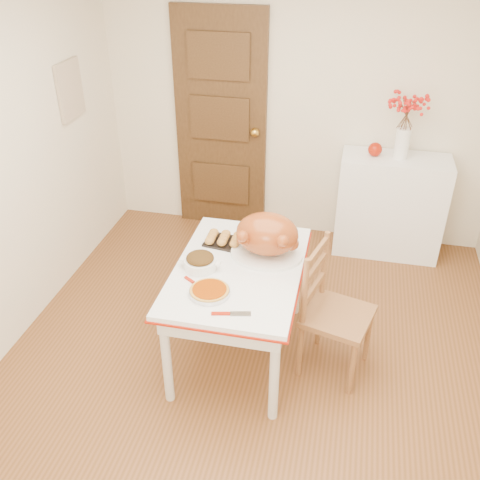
% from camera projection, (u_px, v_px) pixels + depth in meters
% --- Properties ---
extents(floor, '(3.50, 4.00, 0.00)m').
position_uv_depth(floor, '(252.00, 369.00, 3.72)').
color(floor, brown).
rests_on(floor, ground).
extents(wall_back, '(3.50, 0.00, 2.50)m').
position_uv_depth(wall_back, '(298.00, 105.00, 4.73)').
color(wall_back, beige).
rests_on(wall_back, ground).
extents(door_back, '(0.85, 0.06, 2.06)m').
position_uv_depth(door_back, '(221.00, 124.00, 4.94)').
color(door_back, '#362210').
rests_on(door_back, ground).
extents(photo_board, '(0.03, 0.35, 0.45)m').
position_uv_depth(photo_board, '(70.00, 90.00, 4.25)').
color(photo_board, beige).
rests_on(photo_board, ground).
extents(sideboard, '(0.92, 0.41, 0.92)m').
position_uv_depth(sideboard, '(390.00, 206.00, 4.79)').
color(sideboard, white).
rests_on(sideboard, floor).
extents(kitchen_table, '(0.83, 1.22, 0.73)m').
position_uv_depth(kitchen_table, '(238.00, 311.00, 3.68)').
color(kitchen_table, white).
rests_on(kitchen_table, floor).
extents(chair_oak, '(0.51, 0.51, 0.94)m').
position_uv_depth(chair_oak, '(338.00, 313.00, 3.50)').
color(chair_oak, brown).
rests_on(chair_oak, floor).
extents(berry_vase, '(0.28, 0.28, 0.54)m').
position_uv_depth(berry_vase, '(405.00, 127.00, 4.41)').
color(berry_vase, white).
rests_on(berry_vase, sideboard).
extents(apple, '(0.12, 0.12, 0.12)m').
position_uv_depth(apple, '(375.00, 149.00, 4.55)').
color(apple, '#9E1705').
rests_on(apple, sideboard).
extents(turkey_platter, '(0.57, 0.50, 0.31)m').
position_uv_depth(turkey_platter, '(267.00, 236.00, 3.53)').
color(turkey_platter, '#983A12').
rests_on(turkey_platter, kitchen_table).
extents(pumpkin_pie, '(0.28, 0.28, 0.05)m').
position_uv_depth(pumpkin_pie, '(209.00, 291.00, 3.24)').
color(pumpkin_pie, '#882F00').
rests_on(pumpkin_pie, kitchen_table).
extents(stuffing_dish, '(0.29, 0.24, 0.10)m').
position_uv_depth(stuffing_dish, '(200.00, 261.00, 3.46)').
color(stuffing_dish, '#452A0C').
rests_on(stuffing_dish, kitchen_table).
extents(rolls_tray, '(0.28, 0.23, 0.07)m').
position_uv_depth(rolls_tray, '(224.00, 239.00, 3.73)').
color(rolls_tray, gold).
rests_on(rolls_tray, kitchen_table).
extents(pie_server, '(0.24, 0.11, 0.01)m').
position_uv_depth(pie_server, '(231.00, 314.00, 3.08)').
color(pie_server, silver).
rests_on(pie_server, kitchen_table).
extents(carving_knife, '(0.23, 0.17, 0.01)m').
position_uv_depth(carving_knife, '(197.00, 285.00, 3.32)').
color(carving_knife, silver).
rests_on(carving_knife, kitchen_table).
extents(drinking_glass, '(0.06, 0.06, 0.10)m').
position_uv_depth(drinking_glass, '(260.00, 222.00, 3.90)').
color(drinking_glass, white).
rests_on(drinking_glass, kitchen_table).
extents(shaker_pair, '(0.09, 0.04, 0.08)m').
position_uv_depth(shaker_pair, '(287.00, 228.00, 3.85)').
color(shaker_pair, white).
rests_on(shaker_pair, kitchen_table).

